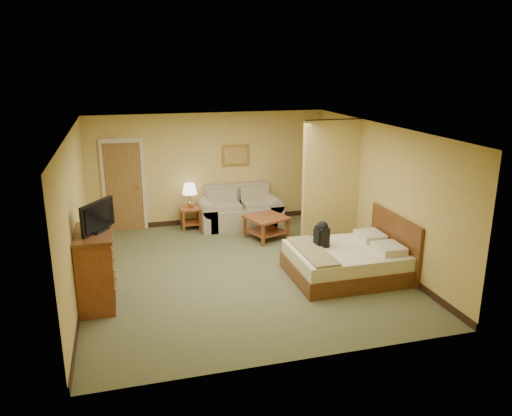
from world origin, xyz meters
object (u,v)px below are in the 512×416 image
object	(u,v)px
loveseat	(240,213)
dresser	(96,268)
bed	(349,260)
coffee_table	(266,223)

from	to	relation	value
loveseat	dresser	xyz separation A→B (m)	(-3.10, -3.25, 0.30)
loveseat	bed	bearing A→B (deg)	-70.14
coffee_table	dresser	distance (m)	4.09
dresser	bed	distance (m)	4.31
loveseat	bed	size ratio (longest dim) A/B	0.96
coffee_table	dresser	size ratio (longest dim) A/B	0.83
loveseat	bed	xyz separation A→B (m)	(1.20, -3.31, -0.02)
loveseat	coffee_table	size ratio (longest dim) A/B	1.87
loveseat	dresser	world-z (taller)	dresser
coffee_table	loveseat	bearing A→B (deg)	107.77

